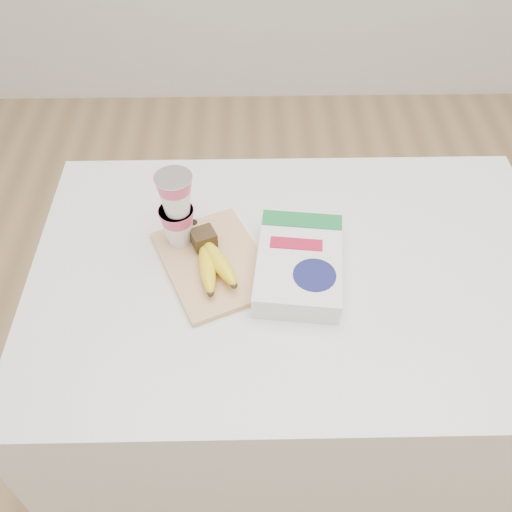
{
  "coord_description": "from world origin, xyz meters",
  "views": [
    {
      "loc": [
        -0.1,
        -0.78,
        1.73
      ],
      "look_at": [
        -0.09,
        0.0,
        0.87
      ],
      "focal_mm": 40.0,
      "sensor_mm": 36.0,
      "label": 1
    }
  ],
  "objects_px": {
    "cereal_box": "(299,264)",
    "bananas": "(211,260)",
    "cutting_board": "(214,263)",
    "yogurt_stack": "(176,208)",
    "table": "(288,374)"
  },
  "relations": [
    {
      "from": "bananas",
      "to": "yogurt_stack",
      "type": "bearing_deg",
      "value": 132.45
    },
    {
      "from": "cutting_board",
      "to": "yogurt_stack",
      "type": "height_order",
      "value": "yogurt_stack"
    },
    {
      "from": "yogurt_stack",
      "to": "cutting_board",
      "type": "bearing_deg",
      "value": -39.37
    },
    {
      "from": "cereal_box",
      "to": "yogurt_stack",
      "type": "bearing_deg",
      "value": 167.92
    },
    {
      "from": "cutting_board",
      "to": "cereal_box",
      "type": "distance_m",
      "value": 0.18
    },
    {
      "from": "cutting_board",
      "to": "cereal_box",
      "type": "xyz_separation_m",
      "value": [
        0.17,
        -0.03,
        0.02
      ]
    },
    {
      "from": "bananas",
      "to": "yogurt_stack",
      "type": "relative_size",
      "value": 1.02
    },
    {
      "from": "cutting_board",
      "to": "bananas",
      "type": "distance_m",
      "value": 0.03
    },
    {
      "from": "table",
      "to": "cutting_board",
      "type": "distance_m",
      "value": 0.46
    },
    {
      "from": "cutting_board",
      "to": "bananas",
      "type": "bearing_deg",
      "value": -127.45
    },
    {
      "from": "yogurt_stack",
      "to": "bananas",
      "type": "bearing_deg",
      "value": -47.55
    },
    {
      "from": "cereal_box",
      "to": "bananas",
      "type": "bearing_deg",
      "value": -176.15
    },
    {
      "from": "cutting_board",
      "to": "bananas",
      "type": "xyz_separation_m",
      "value": [
        -0.0,
        -0.02,
        0.03
      ]
    },
    {
      "from": "table",
      "to": "cutting_board",
      "type": "height_order",
      "value": "cutting_board"
    },
    {
      "from": "bananas",
      "to": "cereal_box",
      "type": "xyz_separation_m",
      "value": [
        0.18,
        -0.01,
        -0.01
      ]
    }
  ]
}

